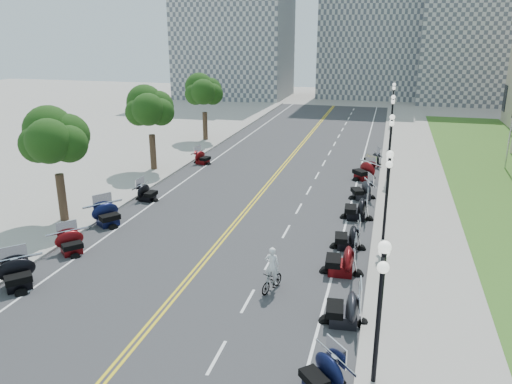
# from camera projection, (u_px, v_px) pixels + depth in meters

# --- Properties ---
(ground) EXTENTS (160.00, 160.00, 0.00)m
(ground) POSITION_uv_depth(u_px,v_px,m) (210.00, 254.00, 25.76)
(ground) COLOR gray
(road) EXTENTS (16.00, 90.00, 0.01)m
(road) POSITION_uv_depth(u_px,v_px,m) (259.00, 195.00, 34.94)
(road) COLOR #333335
(road) RESTS_ON ground
(centerline_yellow_a) EXTENTS (0.12, 90.00, 0.00)m
(centerline_yellow_a) POSITION_uv_depth(u_px,v_px,m) (257.00, 195.00, 34.97)
(centerline_yellow_a) COLOR yellow
(centerline_yellow_a) RESTS_ON road
(centerline_yellow_b) EXTENTS (0.12, 90.00, 0.00)m
(centerline_yellow_b) POSITION_uv_depth(u_px,v_px,m) (261.00, 195.00, 34.91)
(centerline_yellow_b) COLOR yellow
(centerline_yellow_b) RESTS_ON road
(edge_line_north) EXTENTS (0.12, 90.00, 0.00)m
(edge_line_north) POSITION_uv_depth(u_px,v_px,m) (351.00, 203.00, 33.35)
(edge_line_north) COLOR white
(edge_line_north) RESTS_ON road
(edge_line_south) EXTENTS (0.12, 90.00, 0.00)m
(edge_line_south) POSITION_uv_depth(u_px,v_px,m) (175.00, 188.00, 36.52)
(edge_line_south) COLOR white
(edge_line_south) RESTS_ON road
(lane_dash_4) EXTENTS (0.12, 2.00, 0.00)m
(lane_dash_4) POSITION_uv_depth(u_px,v_px,m) (217.00, 357.00, 17.62)
(lane_dash_4) COLOR white
(lane_dash_4) RESTS_ON road
(lane_dash_5) EXTENTS (0.12, 2.00, 0.00)m
(lane_dash_5) POSITION_uv_depth(u_px,v_px,m) (248.00, 301.00, 21.29)
(lane_dash_5) COLOR white
(lane_dash_5) RESTS_ON road
(lane_dash_6) EXTENTS (0.12, 2.00, 0.00)m
(lane_dash_6) POSITION_uv_depth(u_px,v_px,m) (270.00, 261.00, 24.96)
(lane_dash_6) COLOR white
(lane_dash_6) RESTS_ON road
(lane_dash_7) EXTENTS (0.12, 2.00, 0.00)m
(lane_dash_7) POSITION_uv_depth(u_px,v_px,m) (286.00, 231.00, 28.64)
(lane_dash_7) COLOR white
(lane_dash_7) RESTS_ON road
(lane_dash_8) EXTENTS (0.12, 2.00, 0.00)m
(lane_dash_8) POSITION_uv_depth(u_px,v_px,m) (299.00, 208.00, 32.31)
(lane_dash_8) COLOR white
(lane_dash_8) RESTS_ON road
(lane_dash_9) EXTENTS (0.12, 2.00, 0.00)m
(lane_dash_9) POSITION_uv_depth(u_px,v_px,m) (309.00, 190.00, 35.98)
(lane_dash_9) COLOR white
(lane_dash_9) RESTS_ON road
(lane_dash_10) EXTENTS (0.12, 2.00, 0.00)m
(lane_dash_10) POSITION_uv_depth(u_px,v_px,m) (317.00, 175.00, 39.65)
(lane_dash_10) COLOR white
(lane_dash_10) RESTS_ON road
(lane_dash_11) EXTENTS (0.12, 2.00, 0.00)m
(lane_dash_11) POSITION_uv_depth(u_px,v_px,m) (324.00, 163.00, 43.32)
(lane_dash_11) COLOR white
(lane_dash_11) RESTS_ON road
(lane_dash_12) EXTENTS (0.12, 2.00, 0.00)m
(lane_dash_12) POSITION_uv_depth(u_px,v_px,m) (330.00, 153.00, 47.00)
(lane_dash_12) COLOR white
(lane_dash_12) RESTS_ON road
(lane_dash_13) EXTENTS (0.12, 2.00, 0.00)m
(lane_dash_13) POSITION_uv_depth(u_px,v_px,m) (335.00, 144.00, 50.67)
(lane_dash_13) COLOR white
(lane_dash_13) RESTS_ON road
(lane_dash_14) EXTENTS (0.12, 2.00, 0.00)m
(lane_dash_14) POSITION_uv_depth(u_px,v_px,m) (339.00, 136.00, 54.34)
(lane_dash_14) COLOR white
(lane_dash_14) RESTS_ON road
(lane_dash_15) EXTENTS (0.12, 2.00, 0.00)m
(lane_dash_15) POSITION_uv_depth(u_px,v_px,m) (342.00, 129.00, 58.01)
(lane_dash_15) COLOR white
(lane_dash_15) RESTS_ON road
(lane_dash_16) EXTENTS (0.12, 2.00, 0.00)m
(lane_dash_16) POSITION_uv_depth(u_px,v_px,m) (346.00, 124.00, 61.69)
(lane_dash_16) COLOR white
(lane_dash_16) RESTS_ON road
(lane_dash_17) EXTENTS (0.12, 2.00, 0.00)m
(lane_dash_17) POSITION_uv_depth(u_px,v_px,m) (349.00, 118.00, 65.36)
(lane_dash_17) COLOR white
(lane_dash_17) RESTS_ON road
(lane_dash_18) EXTENTS (0.12, 2.00, 0.00)m
(lane_dash_18) POSITION_uv_depth(u_px,v_px,m) (351.00, 114.00, 69.03)
(lane_dash_18) COLOR white
(lane_dash_18) RESTS_ON road
(lane_dash_19) EXTENTS (0.12, 2.00, 0.00)m
(lane_dash_19) POSITION_uv_depth(u_px,v_px,m) (354.00, 109.00, 72.70)
(lane_dash_19) COLOR white
(lane_dash_19) RESTS_ON road
(sidewalk_north) EXTENTS (5.00, 90.00, 0.15)m
(sidewalk_north) POSITION_uv_depth(u_px,v_px,m) (415.00, 207.00, 32.31)
(sidewalk_north) COLOR #9E9991
(sidewalk_north) RESTS_ON ground
(sidewalk_south) EXTENTS (5.00, 90.00, 0.15)m
(sidewalk_south) POSITION_uv_depth(u_px,v_px,m) (124.00, 183.00, 37.52)
(sidewalk_south) COLOR #9E9991
(sidewalk_south) RESTS_ON ground
(lawn) EXTENTS (9.00, 60.00, 0.10)m
(lawn) POSITION_uv_depth(u_px,v_px,m) (508.00, 182.00, 37.93)
(lawn) COLOR #356023
(lawn) RESTS_ON ground
(distant_block_a) EXTENTS (18.00, 14.00, 26.00)m
(distant_block_a) POSITION_uv_depth(u_px,v_px,m) (234.00, 18.00, 83.12)
(distant_block_a) COLOR gray
(distant_block_a) RESTS_ON ground
(distant_block_b) EXTENTS (16.00, 12.00, 30.00)m
(distant_block_b) POSITION_uv_depth(u_px,v_px,m) (372.00, 5.00, 82.56)
(distant_block_b) COLOR gray
(distant_block_b) RESTS_ON ground
(distant_block_c) EXTENTS (20.00, 14.00, 22.00)m
(distant_block_c) POSITION_uv_depth(u_px,v_px,m) (489.00, 30.00, 76.58)
(distant_block_c) COLOR gray
(distant_block_c) RESTS_ON ground
(street_lamp_1) EXTENTS (0.50, 1.20, 4.90)m
(street_lamp_1) POSITION_uv_depth(u_px,v_px,m) (379.00, 315.00, 15.48)
(street_lamp_1) COLOR black
(street_lamp_1) RESTS_ON sidewalk_north
(street_lamp_2) EXTENTS (0.50, 1.20, 4.90)m
(street_lamp_2) POSITION_uv_depth(u_px,v_px,m) (387.00, 196.00, 26.50)
(street_lamp_2) COLOR black
(street_lamp_2) RESTS_ON sidewalk_north
(street_lamp_3) EXTENTS (0.50, 1.20, 4.90)m
(street_lamp_3) POSITION_uv_depth(u_px,v_px,m) (390.00, 148.00, 37.51)
(street_lamp_3) COLOR black
(street_lamp_3) RESTS_ON sidewalk_north
(street_lamp_4) EXTENTS (0.50, 1.20, 4.90)m
(street_lamp_4) POSITION_uv_depth(u_px,v_px,m) (391.00, 121.00, 48.53)
(street_lamp_4) COLOR black
(street_lamp_4) RESTS_ON sidewalk_north
(street_lamp_5) EXTENTS (0.50, 1.20, 4.90)m
(street_lamp_5) POSITION_uv_depth(u_px,v_px,m) (393.00, 104.00, 59.55)
(street_lamp_5) COLOR black
(street_lamp_5) RESTS_ON sidewalk_north
(tree_2) EXTENTS (4.80, 4.80, 9.20)m
(tree_2) POSITION_uv_depth(u_px,v_px,m) (55.00, 145.00, 28.61)
(tree_2) COLOR #235619
(tree_2) RESTS_ON sidewalk_south
(tree_3) EXTENTS (4.80, 4.80, 9.20)m
(tree_3) POSITION_uv_depth(u_px,v_px,m) (150.00, 113.00, 39.62)
(tree_3) COLOR #235619
(tree_3) RESTS_ON sidewalk_south
(tree_4) EXTENTS (4.80, 4.80, 9.20)m
(tree_4) POSITION_uv_depth(u_px,v_px,m) (204.00, 95.00, 50.64)
(tree_4) COLOR #235619
(tree_4) RESTS_ON sidewalk_south
(motorcycle_n_3) EXTENTS (2.60, 2.60, 1.29)m
(motorcycle_n_3) POSITION_uv_depth(u_px,v_px,m) (322.00, 372.00, 15.89)
(motorcycle_n_3) COLOR black
(motorcycle_n_3) RESTS_ON road
(motorcycle_n_4) EXTENTS (2.30, 2.30, 1.48)m
(motorcycle_n_4) POSITION_uv_depth(u_px,v_px,m) (344.00, 306.00, 19.47)
(motorcycle_n_4) COLOR black
(motorcycle_n_4) RESTS_ON road
(motorcycle_n_5) EXTENTS (2.35, 2.35, 1.55)m
(motorcycle_n_5) POSITION_uv_depth(u_px,v_px,m) (341.00, 258.00, 23.49)
(motorcycle_n_5) COLOR #590A0C
(motorcycle_n_5) RESTS_ON road
(motorcycle_n_6) EXTENTS (2.24, 2.24, 1.42)m
(motorcycle_n_6) POSITION_uv_depth(u_px,v_px,m) (348.00, 236.00, 26.24)
(motorcycle_n_6) COLOR black
(motorcycle_n_6) RESTS_ON road
(motorcycle_n_7) EXTENTS (2.27, 2.27, 1.52)m
(motorcycle_n_7) POSITION_uv_depth(u_px,v_px,m) (356.00, 207.00, 30.35)
(motorcycle_n_7) COLOR black
(motorcycle_n_7) RESTS_ON road
(motorcycle_n_8) EXTENTS (2.61, 2.61, 1.41)m
(motorcycle_n_8) POSITION_uv_depth(u_px,v_px,m) (362.00, 189.00, 34.01)
(motorcycle_n_8) COLOR black
(motorcycle_n_8) RESTS_ON road
(motorcycle_n_9) EXTENTS (3.08, 3.08, 1.53)m
(motorcycle_n_9) POSITION_uv_depth(u_px,v_px,m) (364.00, 170.00, 38.42)
(motorcycle_n_9) COLOR #590A0C
(motorcycle_n_9) RESTS_ON road
(motorcycle_n_10) EXTENTS (2.36, 2.36, 1.29)m
(motorcycle_n_10) POSITION_uv_depth(u_px,v_px,m) (372.00, 159.00, 42.18)
(motorcycle_n_10) COLOR black
(motorcycle_n_10) RESTS_ON road
(motorcycle_s_4) EXTENTS (2.95, 2.95, 1.46)m
(motorcycle_s_4) POSITION_uv_depth(u_px,v_px,m) (17.00, 273.00, 22.19)
(motorcycle_s_4) COLOR black
(motorcycle_s_4) RESTS_ON road
(motorcycle_s_5) EXTENTS (2.61, 2.61, 1.29)m
(motorcycle_s_5) POSITION_uv_depth(u_px,v_px,m) (71.00, 242.00, 25.67)
(motorcycle_s_5) COLOR #590A0C
(motorcycle_s_5) RESTS_ON road
(motorcycle_s_6) EXTENTS (2.91, 2.91, 1.46)m
(motorcycle_s_6) POSITION_uv_depth(u_px,v_px,m) (107.00, 213.00, 29.39)
(motorcycle_s_6) COLOR black
(motorcycle_s_6) RESTS_ON road
(motorcycle_s_7) EXTENTS (1.93, 1.93, 1.25)m
(motorcycle_s_7) POSITION_uv_depth(u_px,v_px,m) (147.00, 192.00, 33.70)
(motorcycle_s_7) COLOR black
(motorcycle_s_7) RESTS_ON road
(motorcycle_s_9) EXTENTS (2.14, 2.14, 1.24)m
(motorcycle_s_9) POSITION_uv_depth(u_px,v_px,m) (203.00, 157.00, 42.96)
(motorcycle_s_9) COLOR #590A0C
(motorcycle_s_9) RESTS_ON road
(bicycle) EXTENTS (0.95, 1.67, 0.97)m
(bicycle) POSITION_uv_depth(u_px,v_px,m) (272.00, 281.00, 22.00)
(bicycle) COLOR #A51414
(bicycle) RESTS_ON road
(cyclist_rider) EXTENTS (0.64, 0.42, 1.75)m
(cyclist_rider) POSITION_uv_depth(u_px,v_px,m) (272.00, 253.00, 21.58)
(cyclist_rider) COLOR white
(cyclist_rider) RESTS_ON bicycle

